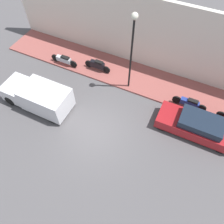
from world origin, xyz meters
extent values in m
plane|color=#514F51|center=(0.00, 0.00, 0.00)|extent=(60.00, 60.00, 0.00)
cube|color=#934C47|center=(5.11, 0.00, 0.06)|extent=(2.82, 19.47, 0.11)
cube|color=silver|center=(6.67, 0.00, 2.50)|extent=(0.30, 19.47, 5.01)
cube|color=maroon|center=(2.51, -5.18, 0.49)|extent=(1.64, 4.32, 0.65)
cube|color=#192333|center=(2.51, -5.40, 1.05)|extent=(1.44, 2.38, 0.46)
cylinder|color=black|center=(1.81, -3.48, 0.31)|extent=(0.20, 0.61, 0.61)
cylinder|color=black|center=(3.21, -3.48, 0.31)|extent=(0.20, 0.61, 0.61)
cylinder|color=black|center=(1.81, -6.89, 0.31)|extent=(0.20, 0.61, 0.61)
cube|color=silver|center=(0.26, 3.46, 0.91)|extent=(1.82, 2.86, 1.43)
cube|color=silver|center=(0.26, 5.66, 0.69)|extent=(1.73, 1.54, 1.00)
cube|color=#192333|center=(0.26, 5.89, 0.97)|extent=(1.55, 0.85, 0.40)
cylinder|color=black|center=(-0.52, 5.83, 0.35)|extent=(0.22, 0.70, 0.70)
cylinder|color=black|center=(1.04, 5.83, 0.35)|extent=(0.22, 0.70, 0.70)
cylinder|color=black|center=(-0.52, 2.63, 0.35)|extent=(0.22, 0.70, 0.70)
cylinder|color=black|center=(1.04, 2.63, 0.35)|extent=(0.22, 0.70, 0.70)
cube|color=black|center=(4.59, 2.26, 0.58)|extent=(0.30, 1.06, 0.47)
cube|color=black|center=(4.59, 2.11, 0.87)|extent=(0.27, 0.58, 0.12)
cylinder|color=black|center=(4.59, 2.97, 0.38)|extent=(0.10, 0.55, 0.55)
cylinder|color=black|center=(4.59, 1.54, 0.38)|extent=(0.10, 0.55, 0.55)
cube|color=navy|center=(4.06, -4.50, 0.54)|extent=(0.30, 1.14, 0.37)
cube|color=black|center=(4.06, -4.65, 0.78)|extent=(0.27, 0.62, 0.12)
cylinder|color=black|center=(4.06, -3.72, 0.40)|extent=(0.10, 0.57, 0.57)
cylinder|color=black|center=(4.06, -5.28, 0.40)|extent=(0.10, 0.57, 0.57)
cube|color=#B7B7BF|center=(4.07, 4.74, 0.53)|extent=(0.30, 1.15, 0.36)
cube|color=black|center=(4.07, 4.59, 0.77)|extent=(0.27, 0.63, 0.12)
cylinder|color=black|center=(4.07, 5.53, 0.39)|extent=(0.10, 0.56, 0.56)
cylinder|color=black|center=(4.07, 3.95, 0.39)|extent=(0.10, 0.56, 0.56)
cylinder|color=black|center=(4.08, -6.45, 0.38)|extent=(0.10, 0.54, 0.54)
cylinder|color=black|center=(4.09, -0.39, 2.59)|extent=(0.12, 0.12, 4.97)
sphere|color=silver|center=(4.09, -0.39, 5.19)|extent=(0.39, 0.39, 0.39)
camera|label=1|loc=(-5.55, -3.75, 11.21)|focal=35.00mm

